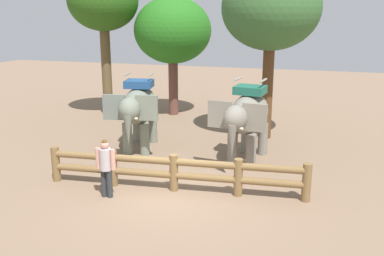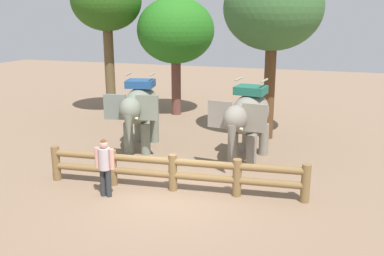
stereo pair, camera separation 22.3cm
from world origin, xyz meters
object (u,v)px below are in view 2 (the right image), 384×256
at_px(elephant_center, 248,117).
at_px(tourist_woman_in_black, 105,164).
at_px(tree_far_left, 273,9).
at_px(log_fence, 173,170).
at_px(tree_back_center, 106,3).
at_px(tree_far_right, 176,31).
at_px(elephant_near_left, 140,108).

height_order(elephant_center, tourist_woman_in_black, elephant_center).
xyz_separation_m(tourist_woman_in_black, tree_far_left, (3.23, 7.16, 4.08)).
relative_size(log_fence, tree_back_center, 1.07).
height_order(log_fence, tree_far_right, tree_far_right).
bearing_deg(tree_far_left, tourist_woman_in_black, -114.29).
bearing_deg(tree_far_left, elephant_center, -93.44).
bearing_deg(tourist_woman_in_black, tree_far_left, 65.71).
relative_size(tourist_woman_in_black, tree_back_center, 0.23).
bearing_deg(log_fence, tree_far_right, 110.40).
bearing_deg(tree_far_right, elephant_center, -51.00).
bearing_deg(tree_far_right, elephant_near_left, -81.84).
bearing_deg(elephant_near_left, tree_back_center, 129.30).
distance_m(elephant_center, tree_far_left, 4.67).
height_order(tree_far_left, tree_far_right, tree_far_left).
relative_size(elephant_near_left, tree_far_right, 0.58).
distance_m(elephant_near_left, tree_back_center, 7.28).
height_order(elephant_near_left, tree_far_right, tree_far_right).
relative_size(log_fence, tourist_woman_in_black, 4.57).
distance_m(log_fence, tree_far_right, 10.21).
height_order(tourist_woman_in_black, tree_back_center, tree_back_center).
xyz_separation_m(elephant_near_left, tree_back_center, (-3.92, 4.79, 3.83)).
relative_size(tree_far_left, tree_far_right, 1.17).
bearing_deg(log_fence, tree_far_left, 74.97).
xyz_separation_m(tree_far_left, tree_back_center, (-8.09, 1.76, 0.37)).
xyz_separation_m(tourist_woman_in_black, tree_far_right, (-1.78, 9.97, 3.14)).
relative_size(elephant_center, tree_back_center, 0.47).
xyz_separation_m(log_fence, tree_far_left, (1.66, 6.19, 4.41)).
relative_size(elephant_near_left, elephant_center, 1.01).
bearing_deg(tree_far_left, tree_back_center, 167.73).
bearing_deg(elephant_near_left, tree_far_right, 98.16).
bearing_deg(tourist_woman_in_black, tree_back_center, 118.60).
distance_m(elephant_center, tree_back_center, 10.05).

